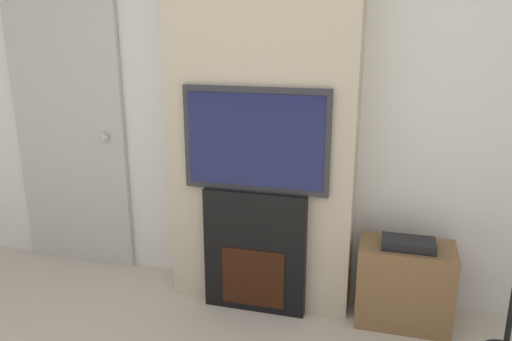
{
  "coord_description": "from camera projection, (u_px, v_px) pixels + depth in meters",
  "views": [
    {
      "loc": [
        0.75,
        -1.02,
        1.7
      ],
      "look_at": [
        0.0,
        1.69,
        0.89
      ],
      "focal_mm": 35.0,
      "sensor_mm": 36.0,
      "label": 1
    }
  ],
  "objects": [
    {
      "name": "media_stand",
      "position": [
        404.0,
        283.0,
        2.93
      ],
      "size": [
        0.54,
        0.31,
        0.55
      ],
      "color": "brown",
      "rests_on": "ground_plane"
    },
    {
      "name": "entry_door",
      "position": [
        69.0,
        128.0,
        3.53
      ],
      "size": [
        0.86,
        0.09,
        2.03
      ],
      "color": "#BCB7AD",
      "rests_on": "ground_plane"
    },
    {
      "name": "fireplace",
      "position": [
        256.0,
        250.0,
        3.06
      ],
      "size": [
        0.63,
        0.15,
        0.77
      ],
      "color": "black",
      "rests_on": "ground_plane"
    },
    {
      "name": "chimney_breast",
      "position": [
        263.0,
        89.0,
        2.94
      ],
      "size": [
        1.13,
        0.31,
        2.7
      ],
      "color": "beige",
      "rests_on": "ground_plane"
    },
    {
      "name": "television",
      "position": [
        256.0,
        140.0,
        2.87
      ],
      "size": [
        0.87,
        0.07,
        0.61
      ],
      "color": "#2D2D33",
      "rests_on": "fireplace"
    },
    {
      "name": "wall_back",
      "position": [
        271.0,
        86.0,
        3.11
      ],
      "size": [
        6.0,
        0.06,
        2.7
      ],
      "color": "silver",
      "rests_on": "ground_plane"
    }
  ]
}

